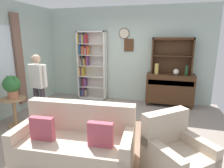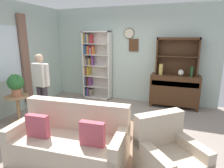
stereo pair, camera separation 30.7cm
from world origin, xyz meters
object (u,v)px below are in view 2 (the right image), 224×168
bottle_wine (192,72)px  person_reading (41,82)px  coffee_table (104,117)px  plant_stand (18,106)px  potted_plant_large (16,83)px  sideboard_hutch (178,51)px  vase_round (181,73)px  vase_tall (161,69)px  sideboard (174,90)px  couch_floral (70,141)px  armchair_floral (168,159)px  bookshelf (95,65)px  book_stack (100,112)px

bottle_wine → person_reading: 3.76m
bottle_wine → coffee_table: bearing=-129.9°
bottle_wine → coffee_table: 2.67m
plant_stand → potted_plant_large: (0.01, 0.00, 0.54)m
bottle_wine → sideboard_hutch: bearing=153.0°
vase_round → vase_tall: bearing=-178.5°
sideboard_hutch → person_reading: size_ratio=0.71×
bottle_wine → sideboard: bearing=167.1°
couch_floral → potted_plant_large: 2.11m
sideboard → bottle_wine: size_ratio=4.89×
sideboard → couch_floral: 3.38m
sideboard_hutch → coffee_table: size_ratio=1.38×
vase_tall → armchair_floral: bearing=-81.1°
person_reading → armchair_floral: bearing=-19.7°
bottle_wine → coffee_table: (-1.66, -1.98, -0.70)m
bookshelf → sideboard_hutch: bearing=0.6°
bookshelf → person_reading: (-0.45, -1.98, -0.16)m
sideboard_hutch → potted_plant_large: size_ratio=2.22×
bottle_wine → plant_stand: bearing=-149.7°
vase_round → coffee_table: (-1.40, -2.00, -0.65)m
couch_floral → person_reading: (-1.46, 1.15, 0.59)m
vase_round → bottle_wine: bearing=-4.9°
armchair_floral → potted_plant_large: potted_plant_large is taller
plant_stand → coffee_table: 2.05m
sideboard_hutch → coffee_table: sideboard_hutch is taller
vase_tall → couch_floral: 3.24m
vase_round → book_stack: bearing=-125.6°
sideboard → potted_plant_large: (-3.29, -2.25, 0.42)m
vase_tall → coffee_table: vase_tall is taller
plant_stand → book_stack: (1.97, 0.14, 0.06)m
sideboard → book_stack: sideboard is taller
vase_tall → person_reading: (-2.52, -1.82, -0.16)m
person_reading → vase_round: bearing=31.1°
bookshelf → bottle_wine: bookshelf is taller
armchair_floral → book_stack: armchair_floral is taller
vase_round → plant_stand: 4.12m
bottle_wine → person_reading: person_reading is taller
vase_tall → potted_plant_large: 3.63m
sideboard_hutch → bottle_wine: sideboard_hutch is taller
sideboard_hutch → person_reading: (-2.91, -2.01, -0.65)m
sideboard_hutch → book_stack: 2.82m
potted_plant_large → book_stack: (1.96, 0.14, -0.47)m
bottle_wine → potted_plant_large: bottle_wine is taller
bookshelf → bottle_wine: size_ratio=7.89×
bottle_wine → coffee_table: bottle_wine is taller
sideboard_hutch → bottle_wine: 0.67m
armchair_floral → book_stack: (-1.40, 0.84, 0.17)m
sideboard_hutch → bottle_wine: size_ratio=4.14×
person_reading → sideboard: bearing=33.1°
book_stack → coffee_table: bearing=31.8°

